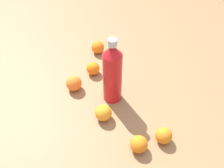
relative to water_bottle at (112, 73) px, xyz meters
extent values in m
plane|color=olive|center=(0.00, -0.03, -0.14)|extent=(2.40, 2.40, 0.00)
cylinder|color=red|center=(0.00, 0.00, -0.02)|extent=(0.08, 0.08, 0.23)
cone|color=red|center=(0.00, 0.00, 0.11)|extent=(0.08, 0.08, 0.04)
cylinder|color=#B2B7BF|center=(0.00, 0.00, 0.15)|extent=(0.03, 0.03, 0.03)
sphere|color=orange|center=(0.16, -0.05, -0.11)|extent=(0.07, 0.07, 0.07)
sphere|color=orange|center=(0.04, 0.11, -0.11)|extent=(0.07, 0.07, 0.07)
sphere|color=orange|center=(0.08, -0.15, -0.11)|extent=(0.06, 0.06, 0.06)
sphere|color=orange|center=(0.06, -0.31, -0.11)|extent=(0.06, 0.06, 0.06)
sphere|color=orange|center=(-0.09, 0.26, -0.11)|extent=(0.06, 0.06, 0.06)
sphere|color=orange|center=(-0.18, 0.22, -0.11)|extent=(0.06, 0.06, 0.06)
camera|label=1|loc=(0.02, 0.77, 0.71)|focal=42.69mm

